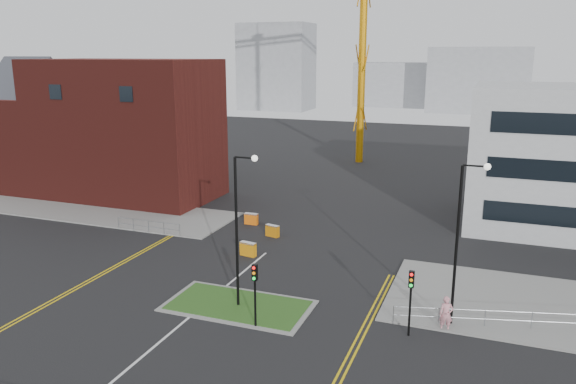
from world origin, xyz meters
name	(u,v)px	position (x,y,z in m)	size (l,w,h in m)	color
ground	(128,369)	(0.00, 0.00, 0.00)	(200.00, 200.00, 0.00)	black
pavement_left	(93,210)	(-20.00, 22.00, 0.06)	(28.00, 8.00, 0.12)	slate
island_kerb	(238,306)	(2.00, 8.00, 0.04)	(8.60, 4.60, 0.08)	slate
grass_island	(238,305)	(2.00, 8.00, 0.06)	(8.00, 4.00, 0.12)	#274F1A
brick_building	(102,130)	(-22.97, 28.00, 6.85)	(24.20, 10.07, 14.24)	#4F1813
streetlamp_island	(240,219)	(2.22, 8.00, 5.41)	(1.46, 0.36, 9.18)	black
streetlamp_right_near	(462,232)	(14.22, 10.00, 5.41)	(1.46, 0.36, 9.18)	black
traffic_light_island	(255,284)	(4.00, 5.98, 2.57)	(0.28, 0.33, 3.65)	black
traffic_light_right	(411,291)	(12.00, 7.98, 2.57)	(0.28, 0.33, 3.65)	black
railing_left	(148,224)	(-11.00, 18.00, 0.74)	(6.05, 0.05, 1.10)	gray
centre_line	(152,349)	(0.00, 2.00, 0.01)	(0.15, 30.00, 0.01)	silver
yellow_left_a	(107,270)	(-9.00, 10.00, 0.01)	(0.12, 24.00, 0.01)	gold
yellow_left_b	(111,270)	(-8.70, 10.00, 0.01)	(0.12, 24.00, 0.01)	gold
yellow_right_a	(353,345)	(9.50, 6.00, 0.01)	(0.12, 20.00, 0.01)	gold
yellow_right_b	(359,346)	(9.80, 6.00, 0.01)	(0.12, 20.00, 0.01)	gold
skyline_a	(277,67)	(-40.00, 120.00, 11.00)	(18.00, 12.00, 22.00)	gray
skyline_b	(478,80)	(10.00, 130.00, 8.00)	(24.00, 12.00, 16.00)	gray
skyline_d	(411,85)	(-8.00, 140.00, 6.00)	(30.00, 12.00, 12.00)	gray
pedestrian	(446,314)	(13.78, 9.16, 0.99)	(0.73, 0.48, 1.99)	pink
barrier_left	(272,230)	(-1.00, 20.79, 0.53)	(1.22, 0.66, 0.97)	#C7700B
barrier_mid	(251,218)	(-4.00, 23.25, 0.54)	(1.19, 0.40, 1.00)	#E25F0C
barrier_right	(248,248)	(-1.00, 16.00, 0.57)	(1.30, 0.63, 1.05)	orange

